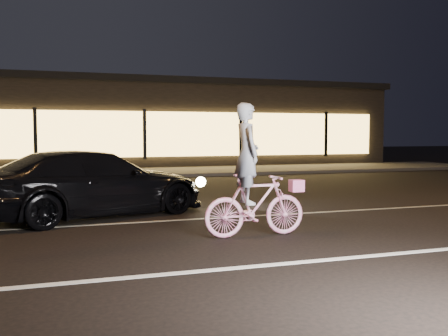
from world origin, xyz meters
name	(u,v)px	position (x,y,z in m)	size (l,w,h in m)	color
ground	(295,236)	(0.00, 0.00, 0.00)	(90.00, 90.00, 0.00)	black
lane_stripe_near	(346,258)	(0.00, -1.50, 0.00)	(60.00, 0.12, 0.01)	silver
lane_stripe_far	(250,216)	(0.00, 2.00, 0.00)	(60.00, 0.10, 0.01)	gray
sidewalk	(152,172)	(0.00, 13.00, 0.06)	(30.00, 4.00, 0.12)	#383533
storefront	(132,123)	(0.00, 18.97, 2.15)	(25.40, 8.42, 4.20)	black
cyclist	(253,190)	(-0.66, 0.18, 0.75)	(1.68, 0.58, 2.12)	#F33588
sedan	(95,184)	(-2.92, 2.94, 0.65)	(4.86, 3.30, 1.31)	black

